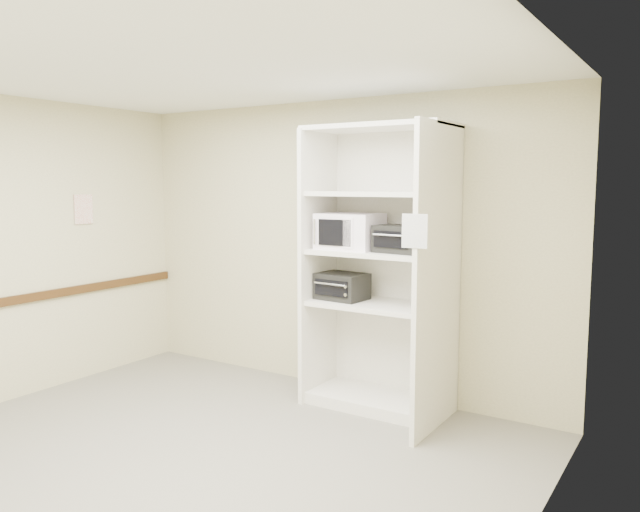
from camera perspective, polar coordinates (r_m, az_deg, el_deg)
The scene contains 10 objects.
floor at distance 4.67m, azimuth -12.15°, elevation -17.99°, with size 4.50×4.00×0.01m, color slate.
ceiling at distance 4.32m, azimuth -13.06°, elevation 16.68°, with size 4.50×4.00×0.01m, color white.
wall_back at distance 5.86m, azimuth 1.35°, elevation 0.92°, with size 4.50×0.02×2.70m, color beige.
wall_right at distance 3.15m, azimuth 17.89°, elevation -4.40°, with size 0.02×4.00×2.70m, color beige.
shelving_unit at distance 5.32m, azimuth 5.84°, elevation -2.10°, with size 1.24×0.92×2.42m.
microwave at distance 5.40m, azimuth 2.76°, elevation 2.27°, with size 0.51×0.39×0.31m, color white.
toaster_oven_upper at distance 5.16m, azimuth 7.39°, elevation 1.55°, with size 0.39×0.29×0.23m, color black.
toaster_oven_lower at distance 5.50m, azimuth 2.03°, elevation -2.78°, with size 0.41×0.31×0.23m, color black.
paper_sign at distance 4.46m, azimuth 8.64°, elevation 2.27°, with size 0.19×0.01×0.24m, color white.
wall_poster at distance 6.56m, azimuth -20.82°, elevation 4.02°, with size 0.01×0.21×0.29m, color white.
Camera 1 is at (3.01, -3.00, 1.94)m, focal length 35.00 mm.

